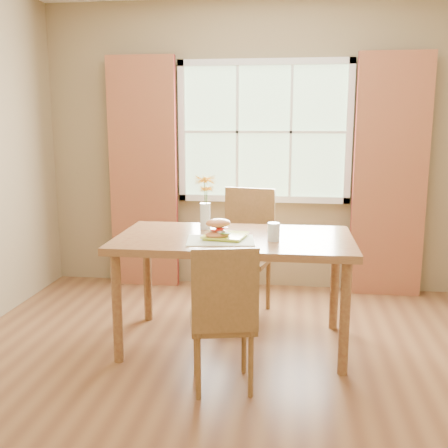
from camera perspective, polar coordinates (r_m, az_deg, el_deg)
room at (r=3.13m, az=2.29°, el=6.51°), size 4.24×3.84×2.74m
window at (r=4.99m, az=4.38°, el=9.96°), size 1.62×0.06×1.32m
curtain_left at (r=5.12m, az=-8.77°, el=5.40°), size 0.65×0.08×2.20m
curtain_right at (r=4.99m, az=17.61°, el=4.86°), size 0.65×0.08×2.20m
dining_table at (r=3.70m, az=1.12°, el=-2.59°), size 1.66×0.95×0.81m
chair_near at (r=3.11m, az=-0.06°, el=-9.62°), size 0.46×0.46×0.92m
chair_far at (r=4.42m, az=2.41°, el=-2.30°), size 0.52×0.52×1.05m
placemat at (r=3.55m, az=-0.38°, el=-1.79°), size 0.49×0.39×0.01m
plate at (r=3.61m, az=0.15°, el=-1.41°), size 0.31×0.31×0.01m
croissant_sandwich at (r=3.53m, az=-0.64°, el=-0.49°), size 0.21×0.19×0.13m
water_glass at (r=3.55m, az=5.42°, el=-0.91°), size 0.08×0.08×0.12m
flower_vase at (r=3.89m, az=-2.05°, el=2.92°), size 0.16×0.16×0.40m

